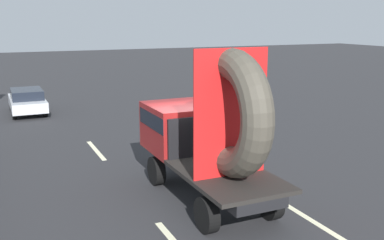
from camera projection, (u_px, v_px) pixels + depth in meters
ground_plane at (201, 187)px, 12.84m from camera, size 120.00×120.00×0.00m
flatbed_truck at (205, 130)px, 11.69m from camera, size 2.02×5.33×4.08m
distant_sedan at (27, 100)px, 22.74m from camera, size 1.65×3.84×1.25m
lane_dash_left_far at (96, 150)px, 16.41m from camera, size 0.16×2.65×0.01m
lane_dash_right_near at (312, 221)px, 10.66m from camera, size 0.16×2.31×0.01m
lane_dash_right_far at (178, 138)px, 18.09m from camera, size 0.16×2.80×0.01m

